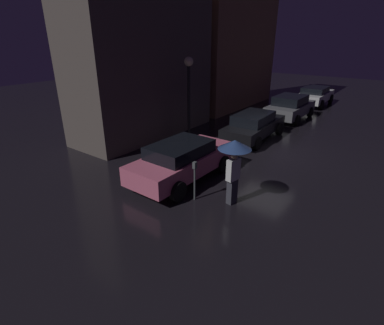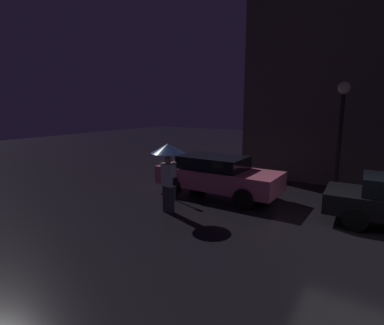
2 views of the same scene
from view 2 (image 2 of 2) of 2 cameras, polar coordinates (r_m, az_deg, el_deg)
name	(u,v)px [view 2 (image 2 of 2)]	position (r m, az deg, el deg)	size (l,w,h in m)	color
ground_plane	(355,238)	(8.57, 28.57, -12.57)	(60.00, 60.00, 0.00)	black
building_facade_left	(345,88)	(14.55, 27.08, 12.47)	(7.85, 3.00, 7.87)	#564C47
parked_car_pink	(217,175)	(10.78, 4.72, -2.36)	(4.46, 1.95, 1.44)	#DB6684
pedestrian_with_umbrella	(168,160)	(8.91, -4.60, 0.54)	(1.01, 1.01, 2.11)	#383842
parking_meter	(175,177)	(10.23, -3.31, -2.78)	(0.12, 0.10, 1.33)	#4C5154
street_lamp_near	(342,116)	(11.83, 26.59, 7.96)	(0.43, 0.43, 4.03)	black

